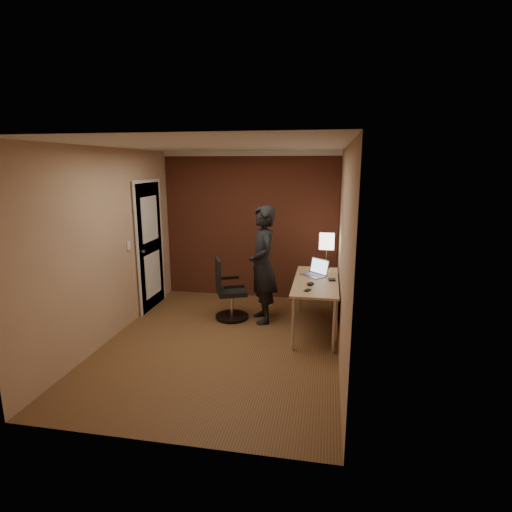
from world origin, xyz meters
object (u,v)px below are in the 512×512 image
wallet (332,280)px  person (263,265)px  desk_lamp (327,242)px  mouse (310,284)px  phone (308,290)px  office_chair (228,293)px  laptop (316,271)px  desk (321,289)px

wallet → person: (-1.00, 0.19, 0.12)m
desk_lamp → mouse: size_ratio=5.35×
mouse → phone: size_ratio=0.87×
mouse → office_chair: size_ratio=0.11×
desk_lamp → laptop: size_ratio=1.28×
laptop → person: person is taller
mouse → phone: bearing=-71.9°
person → phone: bearing=21.9°
phone → person: (-0.69, 0.71, 0.12)m
wallet → desk_lamp: bearing=98.2°
phone → person: person is taller
phone → person: bearing=155.5°
mouse → wallet: size_ratio=0.91×
office_chair → person: (0.52, 0.02, 0.45)m
wallet → office_chair: office_chair is taller
phone → office_chair: size_ratio=0.13×
mouse → office_chair: bearing=-176.7°
wallet → mouse: bearing=-135.9°
laptop → phone: 0.76m
person → office_chair: bearing=-109.9°
laptop → office_chair: size_ratio=0.46×
phone → office_chair: office_chair is taller
desk → wallet: 0.20m
desk_lamp → phone: desk_lamp is taller
desk → wallet: wallet is taller
wallet → person: bearing=169.3°
desk → person: 0.92m
laptop → person: (-0.77, -0.04, 0.07)m
desk → desk_lamp: 0.86m
desk_lamp → wallet: size_ratio=4.86×
desk → laptop: bearing=107.4°
desk → mouse: size_ratio=15.00×
mouse → phone: (-0.02, -0.24, -0.01)m
desk → person: bearing=165.6°
desk_lamp → desk: bearing=-94.4°
desk_lamp → wallet: desk_lamp is taller
wallet → office_chair: bearing=173.8°
mouse → person: person is taller
person → wallet: bearing=57.0°
desk_lamp → office_chair: (-1.43, -0.47, -0.74)m
laptop → office_chair: bearing=-177.2°
wallet → laptop: bearing=134.3°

